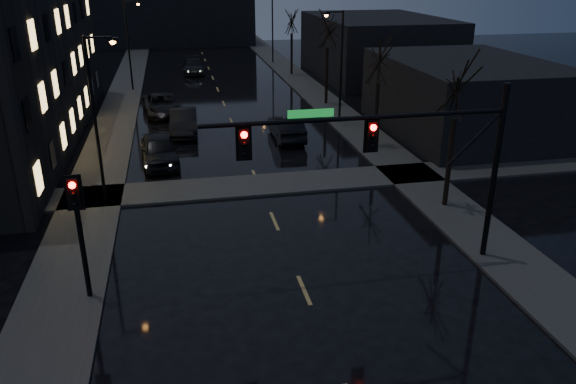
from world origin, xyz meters
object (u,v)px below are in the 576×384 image
oncoming_car_d (193,66)px  oncoming_car_c (162,105)px  lead_car (286,127)px  oncoming_car_a (159,150)px  oncoming_car_b (184,122)px

oncoming_car_d → oncoming_car_c: bearing=-99.3°
oncoming_car_c → lead_car: size_ratio=1.14×
oncoming_car_a → oncoming_car_b: (1.63, 6.19, -0.02)m
oncoming_car_d → lead_car: bearing=-78.3°
oncoming_car_a → oncoming_car_c: size_ratio=0.89×
oncoming_car_c → lead_car: lead_car is taller
oncoming_car_b → oncoming_car_c: 6.01m
oncoming_car_b → oncoming_car_c: bearing=107.1°
oncoming_car_b → oncoming_car_c: size_ratio=0.90×
oncoming_car_a → oncoming_car_c: oncoming_car_a is taller
oncoming_car_b → lead_car: bearing=-19.6°
oncoming_car_b → lead_car: 7.22m
oncoming_car_d → lead_car: size_ratio=1.10×
lead_car → oncoming_car_d: bearing=-79.7°
oncoming_car_b → oncoming_car_d: oncoming_car_b is taller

